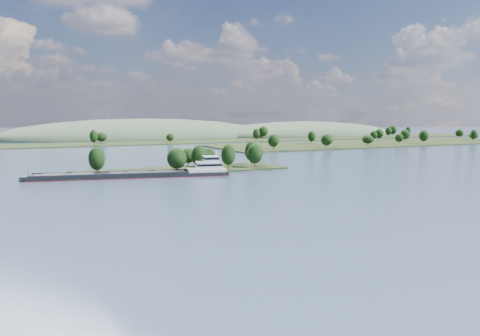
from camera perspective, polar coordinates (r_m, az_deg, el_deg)
ground at (r=169.21m, az=-0.55°, el=-2.48°), size 1800.00×1800.00×0.00m
tree_island at (r=224.84m, az=-5.49°, el=0.76°), size 100.00×31.80×13.34m
right_bank at (r=448.41m, az=16.77°, el=2.99°), size 320.00×90.00×13.44m
back_shoreline at (r=439.46m, az=-15.09°, el=2.95°), size 900.00×60.00×15.72m
hill_east at (r=601.25m, az=7.83°, el=3.95°), size 260.00×140.00×36.00m
hill_west at (r=547.91m, az=-11.78°, el=3.63°), size 320.00×160.00×44.00m
cargo_barge at (r=203.71m, az=-11.62°, el=-0.67°), size 84.84×27.15×11.44m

